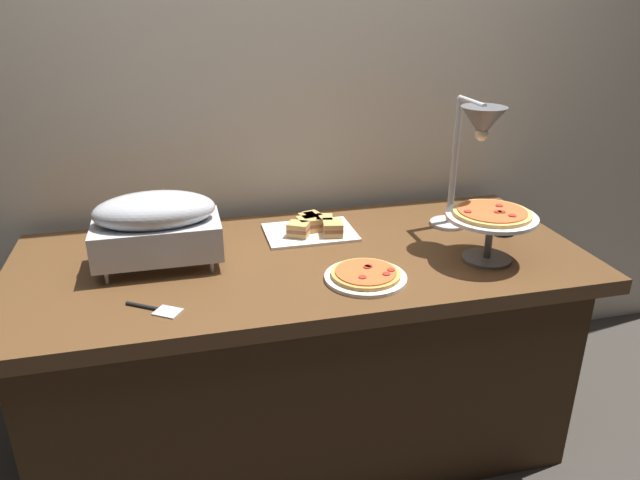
{
  "coord_description": "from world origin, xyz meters",
  "views": [
    {
      "loc": [
        -0.37,
        -1.76,
        1.58
      ],
      "look_at": [
        0.06,
        0.0,
        0.81
      ],
      "focal_mm": 33.18,
      "sensor_mm": 36.0,
      "label": 1
    }
  ],
  "objects_px": {
    "sandwich_platter": "(313,227)",
    "sauce_cup_near": "(505,228)",
    "serving_spatula": "(155,309)",
    "heat_lamp": "(476,135)",
    "pizza_plate_center": "(491,220)",
    "chafing_dish": "(156,225)",
    "pizza_plate_front": "(366,276)"
  },
  "relations": [
    {
      "from": "heat_lamp",
      "to": "sauce_cup_near",
      "type": "bearing_deg",
      "value": 1.86
    },
    {
      "from": "heat_lamp",
      "to": "serving_spatula",
      "type": "relative_size",
      "value": 3.02
    },
    {
      "from": "pizza_plate_center",
      "to": "serving_spatula",
      "type": "height_order",
      "value": "pizza_plate_center"
    },
    {
      "from": "heat_lamp",
      "to": "pizza_plate_front",
      "type": "bearing_deg",
      "value": -153.67
    },
    {
      "from": "sandwich_platter",
      "to": "serving_spatula",
      "type": "height_order",
      "value": "sandwich_platter"
    },
    {
      "from": "heat_lamp",
      "to": "pizza_plate_front",
      "type": "distance_m",
      "value": 0.62
    },
    {
      "from": "heat_lamp",
      "to": "chafing_dish",
      "type": "bearing_deg",
      "value": 178.39
    },
    {
      "from": "chafing_dish",
      "to": "pizza_plate_center",
      "type": "relative_size",
      "value": 1.35
    },
    {
      "from": "heat_lamp",
      "to": "sandwich_platter",
      "type": "relative_size",
      "value": 1.5
    },
    {
      "from": "chafing_dish",
      "to": "heat_lamp",
      "type": "height_order",
      "value": "heat_lamp"
    },
    {
      "from": "sandwich_platter",
      "to": "sauce_cup_near",
      "type": "height_order",
      "value": "sandwich_platter"
    },
    {
      "from": "pizza_plate_front",
      "to": "serving_spatula",
      "type": "distance_m",
      "value": 0.63
    },
    {
      "from": "heat_lamp",
      "to": "sandwich_platter",
      "type": "distance_m",
      "value": 0.65
    },
    {
      "from": "chafing_dish",
      "to": "pizza_plate_front",
      "type": "height_order",
      "value": "chafing_dish"
    },
    {
      "from": "pizza_plate_front",
      "to": "chafing_dish",
      "type": "bearing_deg",
      "value": 157.63
    },
    {
      "from": "chafing_dish",
      "to": "pizza_plate_front",
      "type": "relative_size",
      "value": 1.55
    },
    {
      "from": "sandwich_platter",
      "to": "sauce_cup_near",
      "type": "xyz_separation_m",
      "value": [
        0.68,
        -0.17,
        -0.0
      ]
    },
    {
      "from": "sandwich_platter",
      "to": "sauce_cup_near",
      "type": "bearing_deg",
      "value": -14.25
    },
    {
      "from": "serving_spatula",
      "to": "sauce_cup_near",
      "type": "bearing_deg",
      "value": 12.17
    },
    {
      "from": "chafing_dish",
      "to": "sandwich_platter",
      "type": "xyz_separation_m",
      "value": [
        0.54,
        0.15,
        -0.12
      ]
    },
    {
      "from": "chafing_dish",
      "to": "serving_spatula",
      "type": "height_order",
      "value": "chafing_dish"
    },
    {
      "from": "sauce_cup_near",
      "to": "serving_spatula",
      "type": "xyz_separation_m",
      "value": [
        -1.23,
        -0.27,
        -0.02
      ]
    },
    {
      "from": "heat_lamp",
      "to": "serving_spatula",
      "type": "bearing_deg",
      "value": -166.37
    },
    {
      "from": "pizza_plate_center",
      "to": "sauce_cup_near",
      "type": "bearing_deg",
      "value": 46.77
    },
    {
      "from": "heat_lamp",
      "to": "serving_spatula",
      "type": "height_order",
      "value": "heat_lamp"
    },
    {
      "from": "chafing_dish",
      "to": "sandwich_platter",
      "type": "bearing_deg",
      "value": 15.27
    },
    {
      "from": "pizza_plate_center",
      "to": "sandwich_platter",
      "type": "relative_size",
      "value": 0.91
    },
    {
      "from": "chafing_dish",
      "to": "pizza_plate_center",
      "type": "distance_m",
      "value": 1.06
    },
    {
      "from": "chafing_dish",
      "to": "serving_spatula",
      "type": "xyz_separation_m",
      "value": [
        -0.02,
        -0.29,
        -0.14
      ]
    },
    {
      "from": "chafing_dish",
      "to": "pizza_plate_center",
      "type": "xyz_separation_m",
      "value": [
        1.04,
        -0.21,
        -0.0
      ]
    },
    {
      "from": "pizza_plate_center",
      "to": "chafing_dish",
      "type": "bearing_deg",
      "value": 168.77
    },
    {
      "from": "serving_spatula",
      "to": "heat_lamp",
      "type": "bearing_deg",
      "value": 13.63
    }
  ]
}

